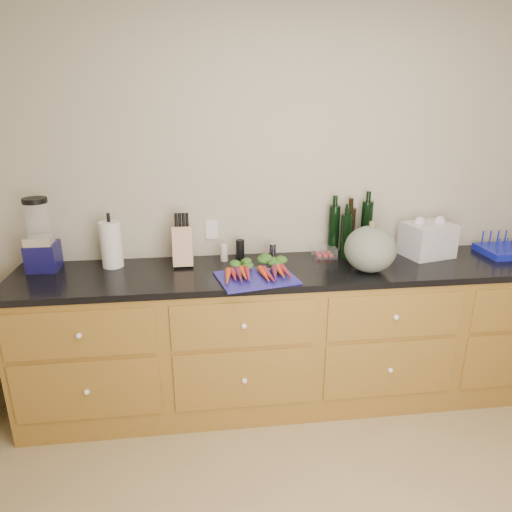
{
  "coord_description": "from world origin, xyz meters",
  "views": [
    {
      "loc": [
        -0.67,
        -1.32,
        1.93
      ],
      "look_at": [
        -0.35,
        1.2,
        1.06
      ],
      "focal_mm": 32.0,
      "sensor_mm": 36.0,
      "label": 1
    }
  ],
  "objects": [
    {
      "name": "paper_towel",
      "position": [
        -1.22,
        1.46,
        1.08
      ],
      "size": [
        0.13,
        0.13,
        0.29
      ],
      "primitive_type": "cylinder",
      "color": "white",
      "rests_on": "countertop"
    },
    {
      "name": "dish_rack",
      "position": [
        1.39,
        1.38,
        0.98
      ],
      "size": [
        0.35,
        0.28,
        0.14
      ],
      "color": "#131BA8",
      "rests_on": "countertop"
    },
    {
      "name": "knife_block",
      "position": [
        -0.79,
        1.44,
        1.06
      ],
      "size": [
        0.12,
        0.12,
        0.25
      ],
      "primitive_type": "cube",
      "color": "tan",
      "rests_on": "countertop"
    },
    {
      "name": "bottles",
      "position": [
        0.31,
        1.51,
        1.1
      ],
      "size": [
        0.3,
        0.15,
        0.36
      ],
      "color": "black",
      "rests_on": "countertop"
    },
    {
      "name": "blender_appliance",
      "position": [
        -1.63,
        1.46,
        1.13
      ],
      "size": [
        0.18,
        0.18,
        0.45
      ],
      "color": "#120F49",
      "rests_on": "countertop"
    },
    {
      "name": "squash",
      "position": [
        0.34,
        1.18,
        1.08
      ],
      "size": [
        0.31,
        0.31,
        0.28
      ],
      "primitive_type": "ellipsoid",
      "color": "#546151",
      "rests_on": "countertop"
    },
    {
      "name": "tomato_box",
      "position": [
        0.14,
        1.47,
        0.97
      ],
      "size": [
        0.15,
        0.12,
        0.07
      ],
      "primitive_type": "cube",
      "color": "white",
      "rests_on": "countertop"
    },
    {
      "name": "countertop",
      "position": [
        0.0,
        1.3,
        0.92
      ],
      "size": [
        3.64,
        0.62,
        0.04
      ],
      "primitive_type": "cube",
      "color": "black",
      "rests_on": "cabinets"
    },
    {
      "name": "grinder_salt",
      "position": [
        -0.53,
        1.48,
        0.99
      ],
      "size": [
        0.05,
        0.05,
        0.11
      ],
      "primitive_type": "cylinder",
      "color": "silver",
      "rests_on": "countertop"
    },
    {
      "name": "cabinets",
      "position": [
        0.0,
        1.3,
        0.45
      ],
      "size": [
        3.6,
        0.64,
        0.9
      ],
      "color": "brown",
      "rests_on": "ground"
    },
    {
      "name": "carrots",
      "position": [
        -0.36,
        1.19,
        0.98
      ],
      "size": [
        0.41,
        0.3,
        0.06
      ],
      "color": "#D64419",
      "rests_on": "cutting_board"
    },
    {
      "name": "grocery_bag",
      "position": [
        0.82,
        1.42,
        1.05
      ],
      "size": [
        0.35,
        0.3,
        0.22
      ],
      "primitive_type": null,
      "rotation": [
        0.0,
        0.0,
        0.24
      ],
      "color": "silver",
      "rests_on": "countertop"
    },
    {
      "name": "cutting_board",
      "position": [
        -0.36,
        1.14,
        0.95
      ],
      "size": [
        0.5,
        0.42,
        0.01
      ],
      "primitive_type": "cube",
      "rotation": [
        0.0,
        0.0,
        0.21
      ],
      "color": "#252193",
      "rests_on": "countertop"
    },
    {
      "name": "wall_back",
      "position": [
        0.0,
        1.62,
        1.3
      ],
      "size": [
        4.1,
        0.05,
        2.6
      ],
      "primitive_type": "cube",
      "color": "#BBB29B",
      "rests_on": "ground"
    },
    {
      "name": "grinder_pepper",
      "position": [
        -0.42,
        1.48,
        1.01
      ],
      "size": [
        0.05,
        0.05,
        0.14
      ],
      "primitive_type": "cylinder",
      "color": "black",
      "rests_on": "countertop"
    },
    {
      "name": "canister_chrome",
      "position": [
        -0.21,
        1.48,
        0.99
      ],
      "size": [
        0.05,
        0.05,
        0.1
      ],
      "primitive_type": "cylinder",
      "color": "white",
      "rests_on": "countertop"
    }
  ]
}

